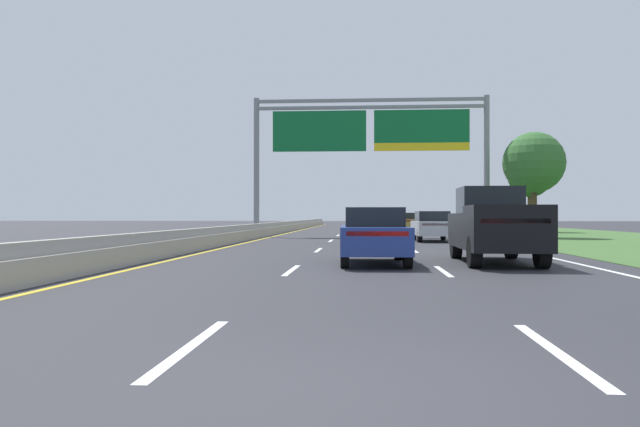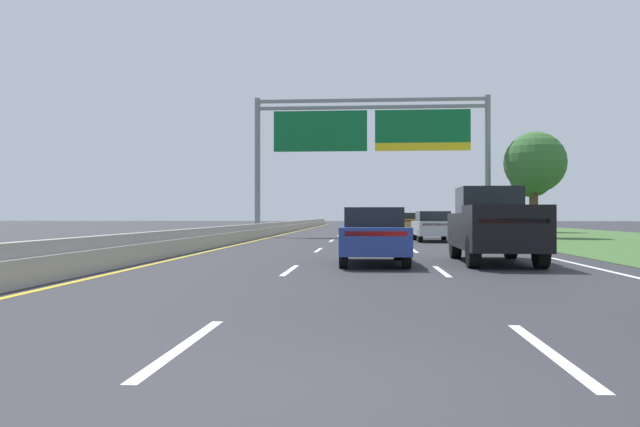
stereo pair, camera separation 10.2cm
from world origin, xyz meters
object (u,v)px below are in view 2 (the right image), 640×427
Objects in this scene: car_gold_right_lane_sedan at (410,222)px; overhead_sign_gantry at (371,137)px; car_blue_centre_lane_sedan at (373,235)px; car_silver_right_lane_sedan at (433,226)px; roadside_tree_far at (531,176)px; roadside_tree_mid at (535,163)px; pickup_truck_black at (493,225)px.

overhead_sign_gantry is at bearing 164.17° from car_gold_right_lane_sedan.
car_silver_right_lane_sedan is (3.26, 15.62, 0.00)m from car_blue_centre_lane_sedan.
overhead_sign_gantry reaches higher than roadside_tree_far.
car_gold_right_lane_sedan is (0.24, 20.27, 0.00)m from car_silver_right_lane_sedan.
car_gold_right_lane_sedan is at bearing 169.21° from roadside_tree_far.
car_silver_right_lane_sedan is at bearing -139.83° from roadside_tree_mid.
overhead_sign_gantry is 2.77× the size of pickup_truck_black.
roadside_tree_far is (13.05, 34.06, 3.73)m from car_blue_centre_lane_sedan.
roadside_tree_far is (9.60, 33.37, 3.47)m from pickup_truck_black.
car_gold_right_lane_sedan is 16.39m from roadside_tree_mid.
car_blue_centre_lane_sedan is 23.83m from roadside_tree_mid.
overhead_sign_gantry is 2.34× the size of roadside_tree_mid.
pickup_truck_black is (3.35, -21.90, -5.31)m from overhead_sign_gantry.
roadside_tree_far is (3.05, 12.76, -0.00)m from roadside_tree_mid.
car_silver_right_lane_sedan is at bearing 177.86° from car_gold_right_lane_sedan.
car_silver_right_lane_sedan is 0.70× the size of roadside_tree_far.
overhead_sign_gantry is at bearing 9.60° from pickup_truck_black.
pickup_truck_black is at bearing -107.64° from roadside_tree_mid.
car_silver_right_lane_sedan is at bearing -117.95° from roadside_tree_far.
car_silver_right_lane_sedan is at bearing -13.26° from car_blue_centre_lane_sedan.
car_blue_centre_lane_sedan is at bearing -90.24° from overhead_sign_gantry.
roadside_tree_far is at bearing -15.16° from pickup_truck_black.
overhead_sign_gantry is at bearing -1.70° from car_blue_centre_lane_sedan.
car_gold_right_lane_sedan is (3.50, 35.89, 0.00)m from car_blue_centre_lane_sedan.
car_gold_right_lane_sedan is at bearing -1.83° from car_silver_right_lane_sedan.
car_blue_centre_lane_sedan is 1.00× the size of car_gold_right_lane_sedan.
roadside_tree_mid is 13.11m from roadside_tree_far.
roadside_tree_mid reaches higher than roadside_tree_far.
roadside_tree_far is at bearing 76.57° from roadside_tree_mid.
car_gold_right_lane_sedan is at bearing 114.05° from roadside_tree_mid.
roadside_tree_far reaches higher than pickup_truck_black.
overhead_sign_gantry is at bearing 172.64° from roadside_tree_mid.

